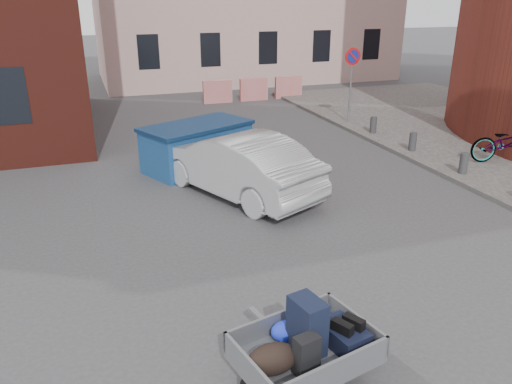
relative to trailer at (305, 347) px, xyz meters
name	(u,v)px	position (x,y,z in m)	size (l,w,h in m)	color
ground	(309,283)	(1.08, 2.15, -0.61)	(120.00, 120.00, 0.00)	#38383A
no_parking_sign	(352,69)	(7.08, 11.64, 1.41)	(0.60, 0.09, 2.65)	gray
bollards	(464,163)	(7.08, 5.55, -0.21)	(0.22, 9.02, 0.55)	#3A3A3D
barriers	(254,90)	(5.28, 17.15, -0.11)	(4.70, 0.18, 1.00)	red
trailer	(305,347)	(0.00, 0.00, 0.00)	(1.80, 1.94, 1.20)	black
dumpster	(197,146)	(0.70, 8.65, 0.01)	(3.30, 2.60, 1.23)	navy
silver_car	(236,164)	(1.15, 6.44, 0.14)	(1.58, 4.54, 1.50)	#AEB1B6
bicycle	(508,143)	(8.89, 5.96, 0.06)	(0.73, 2.10, 1.10)	black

